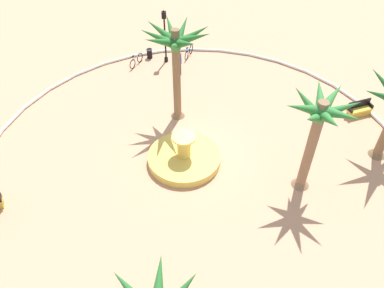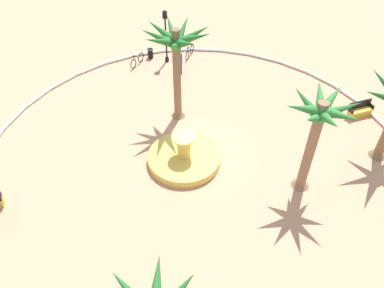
{
  "view_description": "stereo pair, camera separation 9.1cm",
  "coord_description": "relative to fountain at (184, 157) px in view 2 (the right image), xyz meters",
  "views": [
    {
      "loc": [
        0.54,
        14.95,
        14.85
      ],
      "look_at": [
        0.18,
        0.12,
        1.0
      ],
      "focal_mm": 35.68,
      "sensor_mm": 36.0,
      "label": 1
    },
    {
      "loc": [
        0.45,
        14.95,
        14.85
      ],
      "look_at": [
        0.18,
        0.12,
        1.0
      ],
      "focal_mm": 35.68,
      "sensor_mm": 36.0,
      "label": 2
    }
  ],
  "objects": [
    {
      "name": "bench_west",
      "position": [
        -10.8,
        -3.74,
        0.06
      ],
      "size": [
        1.68,
        0.97,
        1.0
      ],
      "color": "gold",
      "rests_on": "ground"
    },
    {
      "name": "bicycle_red_frame",
      "position": [
        -0.45,
        -11.05,
        0.1
      ],
      "size": [
        0.7,
        1.63,
        0.94
      ],
      "color": "black",
      "rests_on": "ground"
    },
    {
      "name": "fountain",
      "position": [
        0.0,
        0.0,
        0.0
      ],
      "size": [
        3.94,
        3.94,
        1.81
      ],
      "color": "gold",
      "rests_on": "ground"
    },
    {
      "name": "bicycle_by_lamppost",
      "position": [
        3.4,
        -9.93,
        0.1
      ],
      "size": [
        0.85,
        1.55,
        0.94
      ],
      "color": "black",
      "rests_on": "ground"
    },
    {
      "name": "lamppost",
      "position": [
        1.24,
        -10.44,
        2.04
      ],
      "size": [
        0.32,
        0.32,
        3.95
      ],
      "color": "black",
      "rests_on": "ground"
    },
    {
      "name": "trash_bin",
      "position": [
        2.49,
        -10.96,
        0.1
      ],
      "size": [
        0.46,
        0.46,
        0.73
      ],
      "color": "black",
      "rests_on": "ground"
    },
    {
      "name": "palm_tree_mid_plaza",
      "position": [
        -5.94,
        1.85,
        3.87
      ],
      "size": [
        3.45,
        3.48,
        5.53
      ],
      "color": "#8E6B4C",
      "rests_on": "ground"
    },
    {
      "name": "person_cyclist_helmet",
      "position": [
        0.2,
        -8.72,
        0.67
      ],
      "size": [
        0.22,
        0.53,
        1.69
      ],
      "color": "#33333D",
      "rests_on": "ground"
    },
    {
      "name": "plaza_curb",
      "position": [
        -0.61,
        -0.4,
        -0.18
      ],
      "size": [
        23.37,
        23.37,
        0.2
      ],
      "primitive_type": "torus",
      "color": "silver",
      "rests_on": "ground"
    },
    {
      "name": "ground_plane",
      "position": [
        -0.61,
        -0.4,
        -0.28
      ],
      "size": [
        80.0,
        80.0,
        0.0
      ],
      "primitive_type": "plane",
      "color": "tan"
    },
    {
      "name": "palm_tree_far_side",
      "position": [
        0.37,
        -3.94,
        4.35
      ],
      "size": [
        3.91,
        3.8,
        5.99
      ],
      "color": "brown",
      "rests_on": "ground"
    }
  ]
}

